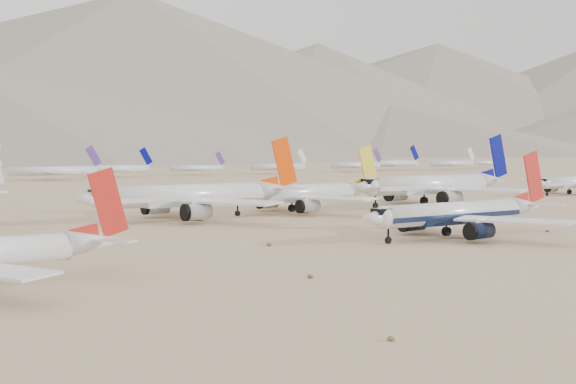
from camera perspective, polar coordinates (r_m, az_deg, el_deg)
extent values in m
plane|color=#967657|center=(139.50, 12.48, -3.47)|extent=(7000.00, 7000.00, 0.00)
cylinder|color=silver|center=(144.91, 11.62, -1.46)|extent=(32.58, 3.85, 3.85)
cube|color=black|center=(144.95, 11.62, -1.65)|extent=(31.93, 3.91, 0.87)
sphere|color=silver|center=(133.50, 6.85, -1.81)|extent=(3.85, 3.85, 3.85)
cube|color=black|center=(133.02, 6.67, -1.37)|extent=(2.70, 2.50, 0.96)
cone|color=silver|center=(160.18, 16.54, -0.98)|extent=(8.15, 3.85, 3.85)
cube|color=silver|center=(139.41, 15.77, -1.97)|extent=(12.58, 19.83, 0.60)
cube|color=silver|center=(159.14, 17.96, -0.85)|extent=(5.17, 6.76, 0.23)
cylinder|color=black|center=(138.46, 13.53, -2.70)|extent=(4.53, 2.77, 2.77)
cube|color=silver|center=(154.71, 9.16, -1.39)|extent=(12.58, 19.83, 0.60)
cube|color=silver|center=(163.70, 15.86, -0.71)|extent=(5.17, 6.76, 0.23)
cylinder|color=black|center=(149.41, 8.89, -2.22)|extent=(4.53, 2.77, 2.77)
cube|color=red|center=(161.66, 17.07, 1.05)|extent=(6.17, 0.31, 10.17)
cylinder|color=black|center=(134.53, 7.14, -3.42)|extent=(1.16, 0.48, 1.16)
cylinder|color=black|center=(144.44, 12.76, -2.93)|extent=(1.62, 0.96, 1.62)
cylinder|color=black|center=(148.07, 11.20, -2.76)|extent=(1.62, 0.96, 1.62)
cone|color=silver|center=(103.30, -13.65, -3.49)|extent=(7.12, 3.41, 3.41)
cube|color=silver|center=(100.76, -12.23, -3.39)|extent=(4.52, 5.91, 0.20)
cube|color=silver|center=(106.79, -13.62, -3.04)|extent=(4.52, 5.91, 0.20)
cube|color=red|center=(103.60, -12.67, -0.72)|extent=(5.40, 0.27, 8.89)
cylinder|color=silver|center=(223.19, 9.99, 0.54)|extent=(41.53, 5.03, 5.03)
cube|color=silver|center=(223.22, 9.99, 0.37)|extent=(40.70, 5.11, 1.13)
sphere|color=silver|center=(208.93, 5.99, 0.39)|extent=(5.03, 5.03, 5.03)
cube|color=black|center=(208.37, 5.83, 0.76)|extent=(3.52, 3.27, 1.26)
cone|color=silver|center=(242.10, 14.27, 0.78)|extent=(10.38, 5.03, 5.03)
cube|color=silver|center=(215.62, 13.36, 0.17)|extent=(16.04, 25.28, 0.78)
cube|color=silver|center=(240.57, 15.45, 0.90)|extent=(6.59, 8.62, 0.30)
cylinder|color=silver|center=(214.59, 11.50, -0.43)|extent=(5.77, 3.62, 3.62)
cube|color=silver|center=(235.92, 8.01, 0.48)|extent=(16.04, 25.28, 0.78)
cube|color=silver|center=(246.73, 13.72, 0.98)|extent=(6.59, 8.62, 0.30)
cylinder|color=silver|center=(229.09, 7.75, -0.17)|extent=(5.77, 3.62, 3.62)
cube|color=#000569|center=(244.12, 14.73, 2.48)|extent=(7.87, 0.40, 12.97)
cylinder|color=black|center=(210.07, 6.24, -0.98)|extent=(1.51, 0.63, 1.51)
cylinder|color=black|center=(222.25, 10.94, -0.71)|extent=(2.11, 1.26, 2.11)
cylinder|color=black|center=(227.16, 9.65, -0.61)|extent=(2.11, 1.26, 2.11)
cylinder|color=silver|center=(195.50, 0.45, -0.07)|extent=(34.64, 4.21, 4.21)
cube|color=silver|center=(195.53, 0.45, -0.22)|extent=(33.95, 4.27, 0.95)
sphere|color=silver|center=(185.91, -3.89, -0.25)|extent=(4.21, 4.21, 4.21)
cube|color=black|center=(185.51, -4.05, 0.10)|extent=(2.95, 2.74, 1.05)
cone|color=silver|center=(208.72, 5.22, 0.21)|extent=(8.66, 4.21, 4.21)
cube|color=silver|center=(187.46, 3.29, -0.44)|extent=(13.38, 21.08, 0.65)
cube|color=silver|center=(206.79, 6.29, 0.33)|extent=(5.50, 7.19, 0.25)
cylinder|color=silver|center=(187.65, 1.50, -1.02)|extent=(4.81, 3.03, 3.03)
cube|color=silver|center=(207.04, -0.93, -0.09)|extent=(13.38, 21.08, 0.65)
cube|color=silver|center=(212.82, 4.86, 0.42)|extent=(5.50, 7.19, 0.25)
cylinder|color=silver|center=(201.58, -1.42, -0.72)|extent=(4.81, 3.03, 3.03)
cube|color=gold|center=(210.06, 5.72, 1.87)|extent=(6.57, 0.34, 10.82)
cylinder|color=black|center=(186.76, -3.61, -1.53)|extent=(1.26, 0.53, 1.26)
cylinder|color=black|center=(194.25, 1.30, -1.26)|extent=(1.77, 1.05, 1.77)
cylinder|color=black|center=(198.99, 0.29, -1.15)|extent=(1.77, 1.05, 1.77)
cylinder|color=silver|center=(177.93, -7.33, -0.22)|extent=(38.89, 4.75, 4.75)
cube|color=silver|center=(177.96, -7.33, -0.41)|extent=(38.11, 4.82, 1.07)
sphere|color=silver|center=(169.67, -13.13, -0.45)|extent=(4.75, 4.75, 4.75)
cube|color=black|center=(169.33, -13.36, -0.01)|extent=(3.33, 3.09, 1.19)
cone|color=silver|center=(190.38, -0.93, 0.14)|extent=(9.72, 4.75, 4.75)
cube|color=silver|center=(167.56, -4.21, -0.70)|extent=(15.02, 23.67, 0.73)
cube|color=silver|center=(187.76, 0.32, 0.28)|extent=(6.17, 8.07, 0.29)
cylinder|color=silver|center=(168.66, -6.43, -1.42)|extent=(5.40, 3.42, 3.42)
cube|color=silver|center=(191.51, -8.46, -0.24)|extent=(15.02, 23.67, 0.73)
cube|color=silver|center=(195.12, -1.22, 0.39)|extent=(6.17, 8.07, 0.29)
cylinder|color=silver|center=(185.71, -9.31, -1.01)|extent=(5.40, 3.42, 3.42)
cube|color=#DF3A00|center=(191.67, -0.27, 2.18)|extent=(7.37, 0.38, 12.14)
cylinder|color=black|center=(170.49, -12.74, -2.03)|extent=(1.43, 0.59, 1.43)
cylinder|color=black|center=(176.11, -6.34, -1.71)|extent=(2.00, 1.19, 2.00)
cylinder|color=black|center=(181.94, -7.36, -1.56)|extent=(2.00, 1.19, 2.00)
cylinder|color=silver|center=(286.78, 19.66, 0.68)|extent=(30.54, 3.69, 3.69)
cube|color=silver|center=(286.80, 19.66, 0.58)|extent=(29.93, 3.74, 0.83)
sphere|color=silver|center=(274.41, 17.84, 0.60)|extent=(3.69, 3.69, 3.69)
cube|color=black|center=(273.93, 17.77, 0.81)|extent=(2.58, 2.40, 0.92)
cube|color=silver|center=(294.98, 18.21, 0.64)|extent=(11.79, 18.59, 0.57)
cylinder|color=silver|center=(289.90, 18.24, 0.27)|extent=(4.24, 2.66, 2.66)
cylinder|color=black|center=(275.33, 17.94, -0.16)|extent=(1.11, 0.46, 1.11)
cylinder|color=black|center=(289.47, 19.38, 0.02)|extent=(1.55, 0.92, 1.55)
cylinder|color=silver|center=(402.41, -16.31, 1.45)|extent=(42.59, 4.21, 4.21)
cube|color=#4B297C|center=(409.26, -13.67, 2.52)|extent=(8.48, 0.42, 10.68)
cube|color=silver|center=(392.04, -15.78, 1.33)|extent=(11.22, 19.60, 0.42)
cube|color=silver|center=(412.86, -16.81, 1.40)|extent=(11.22, 19.60, 0.42)
cylinder|color=silver|center=(434.99, -12.28, 1.61)|extent=(39.63, 3.92, 3.92)
cube|color=#000569|center=(442.51, -10.07, 2.52)|extent=(7.89, 0.39, 9.94)
cube|color=silver|center=(425.59, -11.74, 1.51)|extent=(10.44, 18.24, 0.39)
cube|color=silver|center=(444.46, -12.80, 1.57)|extent=(10.44, 18.24, 0.39)
cylinder|color=silver|center=(456.53, -6.52, 1.70)|extent=(32.85, 3.25, 3.25)
cube|color=#4B297C|center=(464.08, -4.85, 2.41)|extent=(6.54, 0.32, 8.24)
cube|color=silver|center=(449.12, -6.00, 1.61)|extent=(8.65, 15.12, 0.32)
cube|color=silver|center=(464.00, -7.03, 1.66)|extent=(8.65, 15.12, 0.32)
cylinder|color=silver|center=(473.37, -0.68, 1.80)|extent=(36.90, 3.65, 3.65)
cube|color=silver|center=(483.36, 1.01, 2.56)|extent=(7.35, 0.36, 9.26)
cube|color=silver|center=(465.57, -0.01, 1.71)|extent=(9.72, 16.99, 0.36)
cube|color=silver|center=(481.27, -1.33, 1.76)|extent=(9.72, 16.99, 0.36)
cylinder|color=silver|center=(514.23, 4.87, 1.91)|extent=(38.41, 3.80, 3.80)
cube|color=#4B297C|center=(525.98, 6.37, 2.63)|extent=(7.65, 0.38, 9.63)
cube|color=silver|center=(506.70, 5.59, 1.82)|extent=(10.12, 17.68, 0.38)
cube|color=silver|center=(521.87, 4.16, 1.87)|extent=(10.12, 17.68, 0.38)
cylinder|color=silver|center=(555.54, 7.44, 2.02)|extent=(44.06, 4.35, 4.35)
cube|color=#000569|center=(569.74, 8.98, 2.78)|extent=(8.77, 0.44, 11.05)
cube|color=silver|center=(547.25, 8.26, 1.93)|extent=(11.61, 20.28, 0.44)
cube|color=silver|center=(563.97, 6.66, 1.98)|extent=(11.61, 20.28, 0.44)
cylinder|color=silver|center=(571.74, 11.61, 2.00)|extent=(40.52, 4.00, 4.00)
cube|color=silver|center=(585.73, 12.89, 2.67)|extent=(8.07, 0.40, 10.16)
cube|color=silver|center=(564.66, 12.39, 1.91)|extent=(10.67, 18.65, 0.40)
cube|color=silver|center=(578.96, 10.85, 1.96)|extent=(10.67, 18.65, 0.40)
cylinder|color=silver|center=(614.28, 14.03, 2.02)|extent=(34.22, 3.38, 3.38)
cube|color=#000569|center=(626.51, 15.00, 2.55)|extent=(6.81, 0.34, 8.58)
cube|color=silver|center=(608.57, 14.67, 1.95)|extent=(9.01, 15.75, 0.34)
cube|color=silver|center=(620.09, 13.41, 1.99)|extent=(9.01, 15.75, 0.34)
cone|color=slate|center=(1935.79, -10.85, 8.33)|extent=(2356.00, 2356.00, 380.00)
cone|color=slate|center=(2140.04, 2.20, 6.69)|extent=(1682.00, 1682.00, 290.00)
cone|color=slate|center=(2653.71, 10.58, 6.62)|extent=(2380.00, 2380.00, 350.00)
cone|color=slate|center=(1624.91, 7.38, 4.41)|extent=(900.00, 900.00, 100.00)
ellipsoid|color=brown|center=(68.19, 7.33, -10.28)|extent=(0.70, 0.70, 0.39)
ellipsoid|color=brown|center=(98.89, 1.61, -6.00)|extent=(0.84, 0.84, 0.46)
ellipsoid|color=brown|center=(130.39, -1.34, -3.73)|extent=(0.98, 0.98, 0.54)
ellipsoid|color=brown|center=(159.27, 17.96, -2.64)|extent=(0.84, 0.84, 0.46)
ellipsoid|color=brown|center=(188.23, 13.29, -1.67)|extent=(0.98, 0.98, 0.54)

